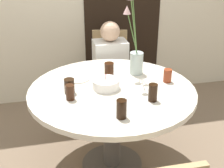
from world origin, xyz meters
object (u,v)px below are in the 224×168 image
at_px(drink_glass_2, 69,86).
at_px(drink_glass_3, 168,76).
at_px(drink_glass_0, 109,70).
at_px(drink_glass_5, 70,92).
at_px(birthday_cake, 106,84).
at_px(person_guest, 110,74).
at_px(flower_vase, 135,53).
at_px(drink_glass_1, 153,93).
at_px(chair_near_front, 110,67).
at_px(drink_glass_4, 122,109).
at_px(side_plate, 78,79).

xyz_separation_m(drink_glass_2, drink_glass_3, (0.79, 0.03, -0.00)).
xyz_separation_m(drink_glass_0, drink_glass_5, (-0.36, -0.33, -0.01)).
bearing_deg(birthday_cake, person_guest, 75.26).
height_order(flower_vase, person_guest, flower_vase).
height_order(drink_glass_2, drink_glass_3, drink_glass_2).
bearing_deg(drink_glass_3, drink_glass_1, -128.89).
xyz_separation_m(birthday_cake, drink_glass_2, (-0.28, -0.01, 0.02)).
distance_m(birthday_cake, drink_glass_5, 0.31).
distance_m(birthday_cake, drink_glass_0, 0.22).
bearing_deg(flower_vase, drink_glass_0, -177.54).
bearing_deg(drink_glass_5, flower_vase, 30.08).
bearing_deg(drink_glass_1, chair_near_front, 91.49).
bearing_deg(drink_glass_5, drink_glass_4, -47.72).
relative_size(drink_glass_2, person_guest, 0.11).
bearing_deg(flower_vase, drink_glass_1, -91.47).
relative_size(birthday_cake, drink_glass_1, 1.62).
bearing_deg(drink_glass_3, person_guest, 109.40).
distance_m(drink_glass_1, drink_glass_5, 0.59).
bearing_deg(birthday_cake, flower_vase, 36.56).
xyz_separation_m(flower_vase, drink_glass_4, (-0.29, -0.67, -0.12)).
xyz_separation_m(drink_glass_4, person_guest, (0.21, 1.28, -0.31)).
height_order(side_plate, drink_glass_3, drink_glass_3).
bearing_deg(drink_glass_5, birthday_cake, 22.35).
bearing_deg(flower_vase, birthday_cake, -143.44).
height_order(flower_vase, drink_glass_3, flower_vase).
distance_m(chair_near_front, person_guest, 0.16).
bearing_deg(drink_glass_1, drink_glass_2, 155.90).
height_order(birthday_cake, person_guest, person_guest).
relative_size(chair_near_front, drink_glass_4, 6.99).
distance_m(flower_vase, drink_glass_1, 0.50).
distance_m(birthday_cake, side_plate, 0.30).
xyz_separation_m(chair_near_front, drink_glass_5, (-0.54, -1.11, 0.30)).
xyz_separation_m(chair_near_front, birthday_cake, (-0.25, -0.99, 0.28)).
bearing_deg(side_plate, chair_near_front, 59.94).
relative_size(chair_near_front, person_guest, 0.85).
distance_m(drink_glass_1, person_guest, 1.15).
bearing_deg(flower_vase, drink_glass_2, -157.89).
xyz_separation_m(flower_vase, drink_glass_1, (-0.01, -0.49, -0.12)).
bearing_deg(drink_glass_2, drink_glass_4, -55.90).
bearing_deg(drink_glass_1, drink_glass_0, 114.01).
relative_size(birthday_cake, flower_vase, 0.29).
height_order(chair_near_front, flower_vase, flower_vase).
bearing_deg(drink_glass_3, drink_glass_4, -137.74).
relative_size(side_plate, drink_glass_3, 1.82).
xyz_separation_m(birthday_cake, drink_glass_0, (0.07, 0.21, 0.02)).
xyz_separation_m(drink_glass_0, drink_glass_1, (0.21, -0.48, 0.00)).
height_order(chair_near_front, birthday_cake, chair_near_front).
bearing_deg(side_plate, drink_glass_2, -110.57).
bearing_deg(chair_near_front, flower_vase, -75.00).
bearing_deg(person_guest, birthday_cake, -104.74).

